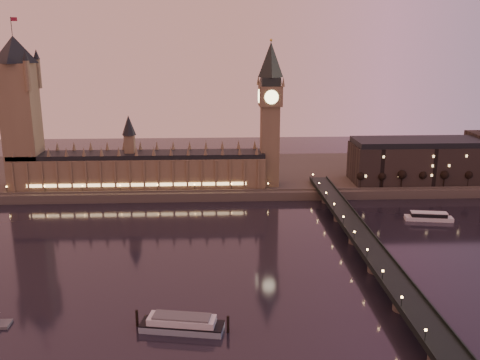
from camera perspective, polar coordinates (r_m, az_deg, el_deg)
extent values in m
plane|color=black|center=(278.78, -5.61, -8.46)|extent=(700.00, 700.00, 0.00)
cube|color=#423D35|center=(434.38, -0.62, 0.59)|extent=(560.00, 130.00, 6.00)
cube|color=brown|center=(391.93, -10.67, 0.86)|extent=(180.00, 26.00, 22.00)
cube|color=black|center=(389.13, -10.76, 2.66)|extent=(180.00, 22.00, 3.20)
cube|color=#FFCC7F|center=(380.48, -10.89, -0.51)|extent=(153.00, 0.25, 2.20)
cube|color=brown|center=(404.68, -22.23, 5.22)|extent=(22.00, 22.00, 88.00)
cone|color=black|center=(400.28, -22.98, 12.71)|extent=(31.68, 31.68, 18.00)
cylinder|color=black|center=(400.30, -23.20, 14.85)|extent=(0.44, 0.44, 12.00)
cube|color=maroon|center=(399.68, -22.96, 15.52)|extent=(4.00, 0.15, 2.50)
cube|color=brown|center=(386.10, 3.18, 3.63)|extent=(13.00, 13.00, 58.00)
cube|color=brown|center=(380.75, 3.26, 8.95)|extent=(16.00, 16.00, 14.00)
cylinder|color=#FFEAA5|center=(372.66, 3.38, 8.82)|extent=(9.60, 0.35, 9.60)
cylinder|color=#FFEAA5|center=(380.00, 2.01, 8.95)|extent=(0.35, 9.60, 9.60)
cube|color=black|center=(379.86, 3.28, 10.45)|extent=(13.00, 13.00, 6.00)
cone|color=black|center=(379.01, 3.31, 12.71)|extent=(17.68, 17.68, 24.00)
sphere|color=gold|center=(378.75, 3.34, 14.67)|extent=(2.00, 2.00, 2.00)
cube|color=black|center=(285.87, 13.22, -6.47)|extent=(13.00, 260.00, 2.00)
cube|color=black|center=(283.70, 12.01, -6.24)|extent=(0.60, 260.00, 1.00)
cube|color=black|center=(287.10, 14.45, -6.13)|extent=(0.60, 260.00, 1.00)
cube|color=black|center=(423.34, 19.17, 1.74)|extent=(110.00, 36.00, 28.00)
cube|color=black|center=(420.23, 19.35, 3.87)|extent=(108.00, 34.00, 4.00)
cylinder|color=black|center=(391.48, 12.49, -0.21)|extent=(0.70, 0.70, 9.26)
sphere|color=black|center=(390.28, 12.53, 0.47)|extent=(6.18, 6.18, 6.18)
cylinder|color=black|center=(395.92, 14.71, -0.18)|extent=(0.70, 0.70, 9.26)
sphere|color=black|center=(394.73, 14.76, 0.49)|extent=(6.18, 6.18, 6.18)
cylinder|color=black|center=(400.94, 16.89, -0.15)|extent=(0.70, 0.70, 9.26)
sphere|color=black|center=(399.76, 16.94, 0.52)|extent=(6.18, 6.18, 6.18)
cylinder|color=black|center=(406.52, 19.00, -0.13)|extent=(0.70, 0.70, 9.26)
sphere|color=black|center=(405.36, 19.06, 0.54)|extent=(6.18, 6.18, 6.18)
cylinder|color=black|center=(412.64, 21.06, -0.10)|extent=(0.70, 0.70, 9.26)
sphere|color=black|center=(411.50, 21.12, 0.55)|extent=(6.18, 6.18, 6.18)
cylinder|color=black|center=(419.27, 23.05, -0.07)|extent=(0.70, 0.70, 9.26)
sphere|color=black|center=(418.15, 23.12, 0.57)|extent=(6.18, 6.18, 6.18)
cube|color=silver|center=(354.76, 19.48, -3.89)|extent=(29.74, 11.81, 2.45)
cube|color=black|center=(354.02, 19.51, -3.51)|extent=(22.10, 9.31, 2.45)
cube|color=silver|center=(353.59, 19.53, -3.29)|extent=(22.72, 9.69, 0.45)
cube|color=#8398A7|center=(216.57, -6.20, -15.36)|extent=(33.37, 14.60, 2.62)
cube|color=black|center=(215.79, -6.22, -15.00)|extent=(33.37, 14.60, 0.50)
cube|color=silver|center=(215.02, -6.23, -14.64)|extent=(27.23, 12.54, 2.62)
cube|color=#595B5E|center=(214.21, -6.24, -14.25)|extent=(23.08, 10.84, 0.71)
cylinder|color=black|center=(221.01, -10.93, -14.27)|extent=(1.11, 1.11, 6.86)
cylinder|color=black|center=(213.21, -1.28, -15.14)|extent=(1.11, 1.11, 6.86)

